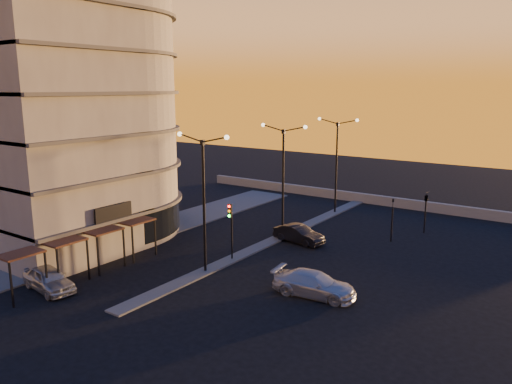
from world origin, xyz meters
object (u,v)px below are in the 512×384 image
at_px(streetlamp_mid, 283,172).
at_px(traffic_light_main, 231,222).
at_px(car_hatchback, 49,279).
at_px(car_wagon, 314,284).
at_px(car_sedan, 299,234).

relative_size(streetlamp_mid, traffic_light_main, 2.24).
bearing_deg(traffic_light_main, car_hatchback, -118.86).
height_order(car_hatchback, car_wagon, same).
xyz_separation_m(traffic_light_main, car_sedan, (1.91, 6.55, -2.17)).
relative_size(car_hatchback, car_sedan, 1.01).
bearing_deg(car_sedan, traffic_light_main, 171.72).
relative_size(car_sedan, car_wagon, 0.84).
bearing_deg(car_wagon, traffic_light_main, 68.24).
height_order(traffic_light_main, car_sedan, traffic_light_main).
distance_m(streetlamp_mid, car_wagon, 13.14).
relative_size(traffic_light_main, car_hatchback, 0.97).
height_order(streetlamp_mid, car_wagon, streetlamp_mid).
bearing_deg(car_sedan, car_wagon, -136.88).
height_order(traffic_light_main, car_hatchback, traffic_light_main).
relative_size(streetlamp_mid, car_sedan, 2.20).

